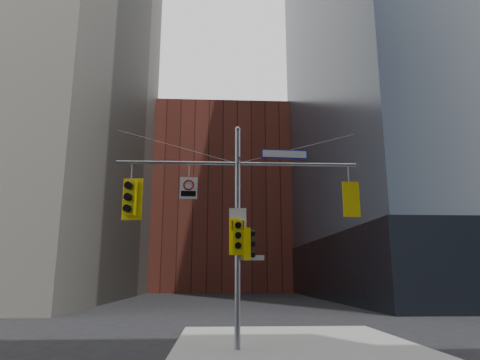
{
  "coord_description": "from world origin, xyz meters",
  "views": [
    {
      "loc": [
        -0.64,
        -11.77,
        2.36
      ],
      "look_at": [
        0.08,
        2.0,
        5.44
      ],
      "focal_mm": 32.0,
      "sensor_mm": 36.0,
      "label": 1
    }
  ],
  "objects": [
    {
      "name": "traffic_light_east_arm",
      "position": [
        3.73,
        1.99,
        4.8
      ],
      "size": [
        0.56,
        0.43,
        1.17
      ],
      "rotation": [
        0.0,
        0.0,
        3.15
      ],
      "color": "yellow",
      "rests_on": "ground"
    },
    {
      "name": "street_sign_blade",
      "position": [
        1.58,
        2.0,
        6.35
      ],
      "size": [
        1.59,
        0.14,
        0.31
      ],
      "rotation": [
        0.0,
        0.0,
        0.06
      ],
      "color": "#10219B",
      "rests_on": "ground"
    },
    {
      "name": "regulatory_sign_pole",
      "position": [
        0.0,
        1.88,
        4.1
      ],
      "size": [
        0.55,
        0.07,
        0.72
      ],
      "rotation": [
        0.0,
        0.0,
        -0.06
      ],
      "color": "silver",
      "rests_on": "ground"
    },
    {
      "name": "brick_midrise",
      "position": [
        0.0,
        58.0,
        14.0
      ],
      "size": [
        26.0,
        20.0,
        28.0
      ],
      "primitive_type": "cube",
      "color": "brown",
      "rests_on": "ground"
    },
    {
      "name": "street_blade_ns",
      "position": [
        0.0,
        2.45,
        2.74
      ],
      "size": [
        0.06,
        0.72,
        0.14
      ],
      "rotation": [
        0.0,
        0.0,
        -0.04
      ],
      "color": "#145926",
      "rests_on": "ground"
    },
    {
      "name": "traffic_light_west_arm",
      "position": [
        -3.48,
        2.01,
        4.8
      ],
      "size": [
        0.66,
        0.58,
        1.38
      ],
      "rotation": [
        0.0,
        0.0,
        -0.17
      ],
      "color": "yellow",
      "rests_on": "ground"
    },
    {
      "name": "regulatory_sign_arm",
      "position": [
        -1.61,
        1.97,
        5.17
      ],
      "size": [
        0.57,
        0.09,
        0.72
      ],
      "rotation": [
        0.0,
        0.0,
        0.07
      ],
      "color": "silver",
      "rests_on": "ground"
    },
    {
      "name": "signal_assembly",
      "position": [
        0.0,
        1.99,
        4.42
      ],
      "size": [
        8.0,
        0.8,
        7.3
      ],
      "color": "gray",
      "rests_on": "ground"
    },
    {
      "name": "traffic_light_pole_front",
      "position": [
        0.0,
        1.73,
        3.57
      ],
      "size": [
        0.56,
        0.44,
        1.17
      ],
      "rotation": [
        0.0,
        0.0,
        -0.02
      ],
      "color": "yellow",
      "rests_on": "ground"
    },
    {
      "name": "sidewalk_corner",
      "position": [
        2.0,
        4.0,
        0.07
      ],
      "size": [
        8.0,
        8.0,
        0.15
      ],
      "primitive_type": "cube",
      "color": "gray",
      "rests_on": "ground"
    },
    {
      "name": "traffic_light_pole_side",
      "position": [
        0.32,
        2.0,
        3.35
      ],
      "size": [
        0.41,
        0.35,
        1.01
      ],
      "rotation": [
        0.0,
        0.0,
        1.68
      ],
      "color": "yellow",
      "rests_on": "ground"
    },
    {
      "name": "street_blade_ew",
      "position": [
        0.45,
        2.0,
        2.91
      ],
      "size": [
        0.81,
        0.1,
        0.16
      ],
      "rotation": [
        0.0,
        0.0,
        -0.08
      ],
      "color": "silver",
      "rests_on": "ground"
    }
  ]
}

